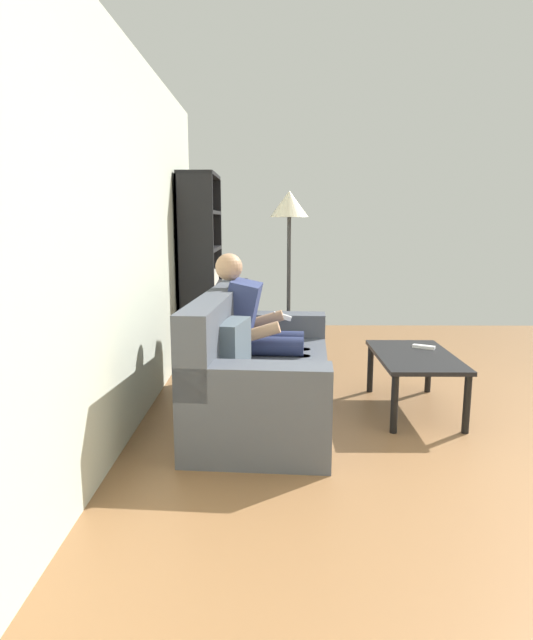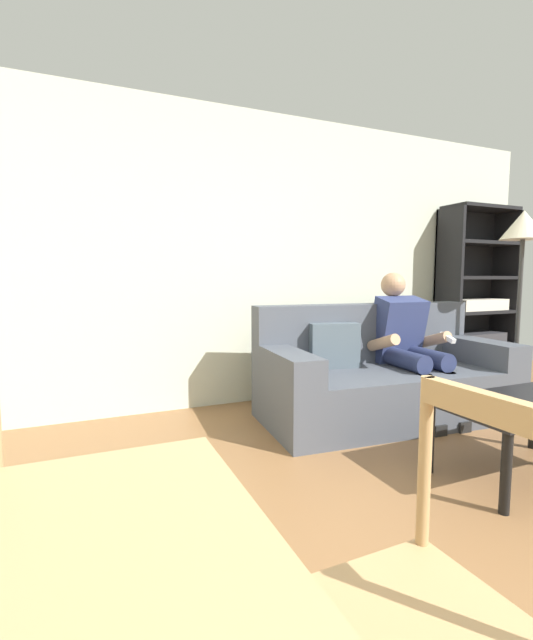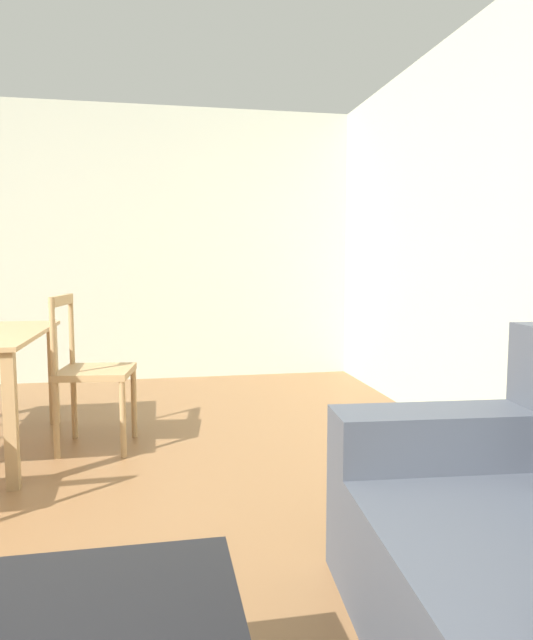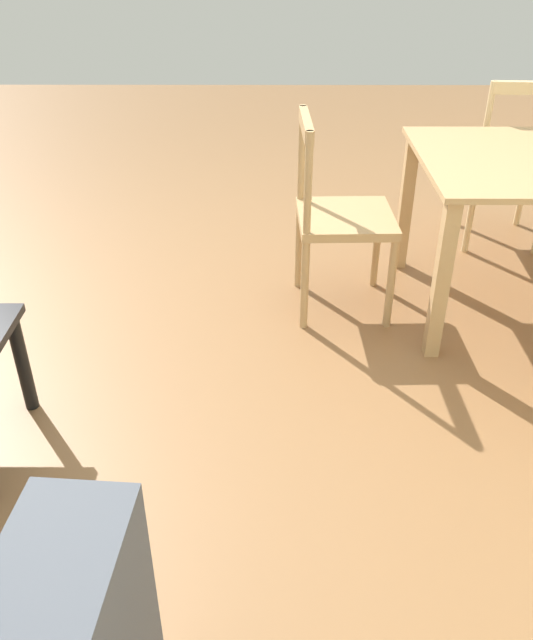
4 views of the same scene
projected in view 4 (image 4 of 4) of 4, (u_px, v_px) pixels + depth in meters
name	position (u px, v px, depth m)	size (l,w,h in m)	color
ground_plane	(233.00, 309.00, 3.14)	(9.10, 9.10, 0.00)	brown
dining_chair_facing_couch	(339.00, 218.00, 2.94)	(0.43, 0.43, 0.89)	tan
dining_chair_by_doorway	(508.00, 163.00, 3.55)	(0.44, 0.44, 0.91)	#D1B27F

